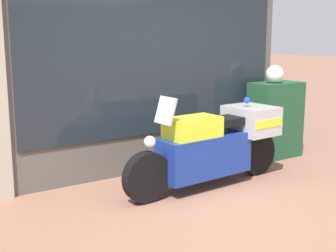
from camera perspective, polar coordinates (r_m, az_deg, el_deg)
name	(u,v)px	position (r m, az deg, el deg)	size (l,w,h in m)	color
ground_plane	(220,213)	(5.28, 6.34, -10.52)	(60.00, 60.00, 0.00)	#8E604C
shop_building	(105,32)	(6.38, -7.74, 11.33)	(5.13, 0.55, 3.93)	#56514C
window_display	(149,135)	(6.91, -2.32, -1.12)	(3.86, 0.30, 1.97)	slate
paramedic_motorcycle	(216,143)	(6.07, 5.89, -2.03)	(2.47, 0.68, 1.22)	black
utility_cabinet	(275,120)	(7.62, 12.93, 0.73)	(0.82, 0.47, 1.19)	#1E4C2D
white_helmet	(275,74)	(7.42, 12.87, 6.19)	(0.27, 0.27, 0.27)	white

